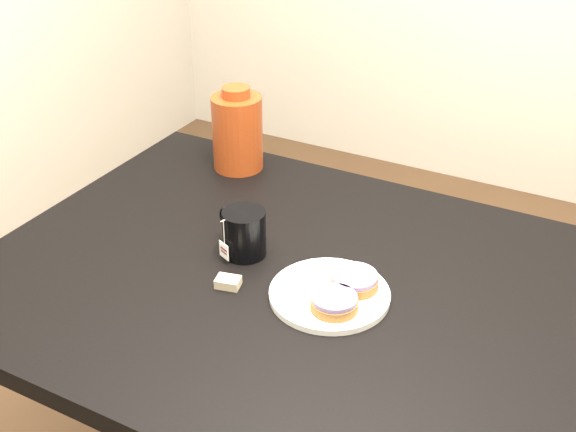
{
  "coord_description": "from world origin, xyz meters",
  "views": [
    {
      "loc": [
        0.42,
        -1.0,
        1.55
      ],
      "look_at": [
        -0.17,
        0.1,
        0.81
      ],
      "focal_mm": 45.0,
      "sensor_mm": 36.0,
      "label": 1
    }
  ],
  "objects": [
    {
      "name": "teabag_pouch",
      "position": [
        -0.19,
        -0.09,
        0.76
      ],
      "size": [
        0.05,
        0.04,
        0.02
      ],
      "primitive_type": "cube",
      "rotation": [
        0.0,
        0.0,
        0.22
      ],
      "color": "#C6B793",
      "rests_on": "table"
    },
    {
      "name": "bagel_front",
      "position": [
        0.02,
        -0.07,
        0.78
      ],
      "size": [
        0.11,
        0.11,
        0.03
      ],
      "color": "brown",
      "rests_on": "plate"
    },
    {
      "name": "plate",
      "position": [
        -0.01,
        -0.03,
        0.76
      ],
      "size": [
        0.22,
        0.22,
        0.02
      ],
      "color": "white",
      "rests_on": "table"
    },
    {
      "name": "bagel_package",
      "position": [
        -0.44,
        0.35,
        0.84
      ],
      "size": [
        0.14,
        0.14,
        0.21
      ],
      "rotation": [
        0.0,
        0.0,
        0.18
      ],
      "color": "#66210D",
      "rests_on": "table"
    },
    {
      "name": "table",
      "position": [
        0.0,
        0.0,
        0.67
      ],
      "size": [
        1.4,
        0.9,
        0.75
      ],
      "color": "black",
      "rests_on": "ground_plane"
    },
    {
      "name": "bagel_back",
      "position": [
        0.02,
        0.01,
        0.78
      ],
      "size": [
        0.09,
        0.09,
        0.03
      ],
      "color": "brown",
      "rests_on": "plate"
    },
    {
      "name": "mug",
      "position": [
        -0.22,
        0.02,
        0.8
      ],
      "size": [
        0.14,
        0.11,
        0.1
      ],
      "rotation": [
        0.0,
        0.0,
        -0.42
      ],
      "color": "black",
      "rests_on": "table"
    }
  ]
}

